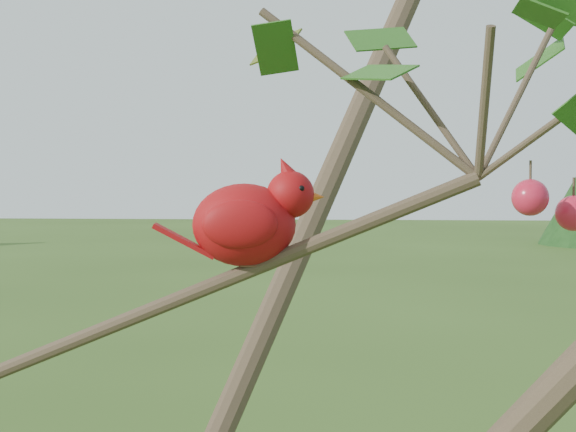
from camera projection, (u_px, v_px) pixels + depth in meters
The scene contains 2 objects.
cardinal at pixel (250, 220), 1.00m from camera, with size 0.20×0.11×0.14m.
distant_trees at pixel (236, 195), 23.84m from camera, with size 43.93×11.21×3.52m.
Camera 1 is at (0.41, -0.92, 2.21)m, focal length 55.00 mm.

